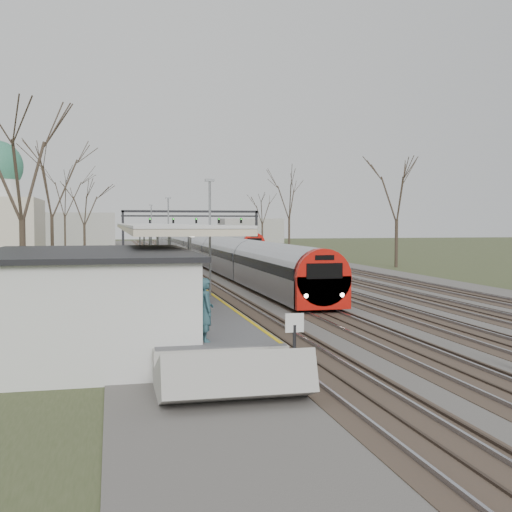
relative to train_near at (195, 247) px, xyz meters
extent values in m
cube|color=#474442|center=(2.50, -4.14, -1.43)|extent=(24.00, 160.00, 0.10)
cube|color=#4C3828|center=(-3.50, -4.14, -1.39)|extent=(2.60, 160.00, 0.06)
cube|color=gray|center=(-4.22, -4.14, -1.32)|extent=(0.07, 160.00, 0.12)
cube|color=gray|center=(-2.78, -4.14, -1.32)|extent=(0.07, 160.00, 0.12)
cube|color=#4C3828|center=(0.00, -4.14, -1.39)|extent=(2.60, 160.00, 0.06)
cube|color=gray|center=(-0.72, -4.14, -1.32)|extent=(0.07, 160.00, 0.12)
cube|color=gray|center=(0.72, -4.14, -1.32)|extent=(0.07, 160.00, 0.12)
cube|color=#4C3828|center=(3.50, -4.14, -1.39)|extent=(2.60, 160.00, 0.06)
cube|color=gray|center=(2.78, -4.14, -1.32)|extent=(0.07, 160.00, 0.12)
cube|color=gray|center=(4.22, -4.14, -1.32)|extent=(0.07, 160.00, 0.12)
cube|color=#4C3828|center=(7.00, -4.14, -1.39)|extent=(2.60, 160.00, 0.06)
cube|color=gray|center=(6.28, -4.14, -1.32)|extent=(0.07, 160.00, 0.12)
cube|color=gray|center=(7.72, -4.14, -1.32)|extent=(0.07, 160.00, 0.12)
cube|color=#4C3828|center=(10.50, -4.14, -1.39)|extent=(2.60, 160.00, 0.06)
cube|color=gray|center=(9.78, -4.14, -1.32)|extent=(0.07, 160.00, 0.12)
cube|color=gray|center=(11.22, -4.14, -1.32)|extent=(0.07, 160.00, 0.12)
cube|color=#9E9B93|center=(-6.55, -21.64, -0.98)|extent=(3.50, 69.00, 1.00)
cylinder|color=slate|center=(-6.55, -49.14, 1.02)|extent=(0.14, 0.14, 3.00)
cylinder|color=slate|center=(-6.55, -41.14, 1.02)|extent=(0.14, 0.14, 3.00)
cylinder|color=slate|center=(-6.55, -33.14, 1.02)|extent=(0.14, 0.14, 3.00)
cylinder|color=slate|center=(-6.55, -25.14, 1.02)|extent=(0.14, 0.14, 3.00)
cylinder|color=slate|center=(-6.55, -17.14, 1.02)|extent=(0.14, 0.14, 3.00)
cylinder|color=slate|center=(-6.55, -9.14, 1.02)|extent=(0.14, 0.14, 3.00)
cube|color=silver|center=(-6.55, -26.14, 2.57)|extent=(4.10, 50.00, 0.12)
cube|color=beige|center=(-6.55, -26.14, 2.40)|extent=(4.10, 50.00, 0.25)
cube|color=silver|center=(-10.00, -51.14, 0.12)|extent=(6.00, 9.00, 3.20)
cube|color=black|center=(-7.50, 25.86, 1.52)|extent=(0.35, 0.35, 6.00)
cube|color=black|center=(13.00, 25.86, 1.52)|extent=(0.35, 0.35, 6.00)
cube|color=black|center=(2.75, 25.86, 4.42)|extent=(21.00, 0.35, 0.35)
cube|color=black|center=(2.75, 25.86, 3.72)|extent=(21.00, 0.25, 0.25)
cube|color=black|center=(-3.50, 25.66, 3.02)|extent=(0.32, 0.22, 0.85)
sphere|color=#0CFF19|center=(-3.50, 25.52, 3.27)|extent=(0.16, 0.16, 0.16)
cube|color=black|center=(0.00, 25.66, 3.02)|extent=(0.32, 0.22, 0.85)
sphere|color=#0CFF19|center=(0.00, 25.52, 3.27)|extent=(0.16, 0.16, 0.16)
cube|color=black|center=(3.50, 25.66, 3.02)|extent=(0.32, 0.22, 0.85)
sphere|color=#0CFF19|center=(3.50, 25.52, 3.27)|extent=(0.16, 0.16, 0.16)
cube|color=black|center=(7.00, 25.66, 3.02)|extent=(0.32, 0.22, 0.85)
sphere|color=#0CFF19|center=(7.00, 25.52, 3.27)|extent=(0.16, 0.16, 0.16)
cube|color=black|center=(10.50, 25.66, 3.02)|extent=(0.32, 0.22, 0.85)
sphere|color=#0CFF19|center=(10.50, 25.52, 3.27)|extent=(0.16, 0.16, 0.16)
cylinder|color=#2D231C|center=(-13.50, -39.14, 0.77)|extent=(0.30, 0.30, 4.50)
cylinder|color=#2D231C|center=(-14.50, -11.14, 1.00)|extent=(0.30, 0.30, 4.95)
cylinder|color=#2D231C|center=(16.50, -17.14, 0.77)|extent=(0.30, 0.30, 4.50)
cube|color=#9FA1A9|center=(0.00, 0.24, -0.38)|extent=(2.55, 90.00, 1.60)
cylinder|color=#9FA1A9|center=(0.00, 0.24, 0.27)|extent=(2.60, 89.70, 2.60)
cube|color=black|center=(0.00, 0.24, 0.37)|extent=(2.62, 89.40, 0.55)
cube|color=#B8120A|center=(0.00, -44.66, -0.43)|extent=(2.55, 0.50, 1.50)
cylinder|color=#B8120A|center=(0.00, -44.61, 0.27)|extent=(2.60, 0.60, 2.60)
cube|color=black|center=(0.00, -44.88, 0.57)|extent=(1.70, 0.12, 0.70)
sphere|color=white|center=(-0.85, -44.86, -0.53)|extent=(0.22, 0.22, 0.22)
sphere|color=white|center=(0.85, -44.86, -0.53)|extent=(0.22, 0.22, 0.22)
cube|color=black|center=(0.00, 0.24, -1.30)|extent=(1.80, 89.00, 0.35)
cube|color=#9FA1A9|center=(7.00, 38.18, -0.38)|extent=(2.55, 75.00, 1.60)
cylinder|color=#9FA1A9|center=(7.00, 38.18, 0.27)|extent=(2.60, 74.70, 2.60)
cube|color=black|center=(7.00, 38.18, 0.37)|extent=(2.62, 74.40, 0.55)
cube|color=#B8120A|center=(7.00, 0.78, -0.43)|extent=(2.55, 0.50, 1.50)
cylinder|color=#B8120A|center=(7.00, 0.83, 0.27)|extent=(2.60, 0.60, 2.60)
cube|color=black|center=(7.00, 0.56, 0.57)|extent=(1.70, 0.12, 0.70)
sphere|color=white|center=(6.15, 0.58, -0.53)|extent=(0.22, 0.22, 0.22)
sphere|color=white|center=(7.85, 0.58, -0.53)|extent=(0.22, 0.22, 0.22)
cube|color=black|center=(7.00, 38.18, -1.30)|extent=(1.80, 74.00, 0.35)
imported|color=#30545D|center=(-6.84, -55.14, 0.39)|extent=(0.45, 0.65, 1.74)
camera|label=1|loc=(-9.31, -72.08, 2.74)|focal=45.00mm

